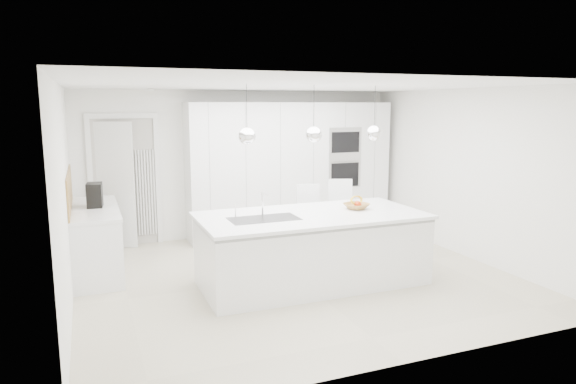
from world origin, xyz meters
name	(u,v)px	position (x,y,z in m)	size (l,w,h in m)	color
floor	(296,277)	(0.00, 0.00, 0.00)	(5.50, 5.50, 0.00)	beige
wall_back	(242,164)	(0.00, 2.50, 1.25)	(5.50, 5.50, 0.00)	white
wall_left	(65,198)	(-2.75, 0.00, 1.25)	(5.00, 5.00, 0.00)	white
ceiling	(297,85)	(0.00, 0.00, 2.50)	(5.50, 5.50, 0.00)	white
tall_cabinets	(291,169)	(0.80, 2.20, 1.15)	(3.60, 0.60, 2.30)	white
oven_stack	(345,158)	(1.70, 1.89, 1.35)	(0.62, 0.04, 1.05)	#A5A5A8
doorway_frame	(125,183)	(-1.95, 2.47, 1.02)	(1.11, 0.08, 2.13)	white
hallway_door	(109,186)	(-2.20, 2.42, 1.00)	(0.82, 0.04, 2.00)	white
radiator	(146,193)	(-1.63, 2.46, 0.85)	(0.32, 0.04, 1.40)	white
left_base_cabinets	(96,241)	(-2.45, 1.20, 0.43)	(0.60, 1.80, 0.86)	white
left_worktop	(94,209)	(-2.45, 1.20, 0.88)	(0.62, 1.82, 0.04)	white
oak_backsplash	(69,190)	(-2.74, 1.20, 1.15)	(0.02, 1.80, 0.50)	#AC813F
island_base	(313,251)	(0.10, -0.30, 0.43)	(2.80, 1.20, 0.86)	white
island_worktop	(311,215)	(0.10, -0.25, 0.88)	(2.84, 1.40, 0.04)	white
island_sink	(264,225)	(-0.55, -0.30, 0.82)	(0.84, 0.44, 0.18)	#3F3F42
island_tap	(262,203)	(-0.50, -0.10, 1.05)	(0.02, 0.02, 0.30)	white
pendant_left	(247,136)	(-0.75, -0.30, 1.90)	(0.20, 0.20, 0.20)	white
pendant_mid	(314,135)	(0.10, -0.30, 1.90)	(0.20, 0.20, 0.20)	white
pendant_right	(374,133)	(0.95, -0.30, 1.90)	(0.20, 0.20, 0.20)	white
fruit_bowl	(356,206)	(0.78, -0.19, 0.94)	(0.32, 0.32, 0.08)	#AC813F
espresso_machine	(95,195)	(-2.43, 1.25, 1.06)	(0.19, 0.30, 0.32)	black
bar_stool_left	(312,223)	(0.51, 0.64, 0.55)	(0.36, 0.50, 1.10)	white
bar_stool_right	(344,219)	(1.03, 0.63, 0.57)	(0.38, 0.53, 1.15)	white
apple_a	(357,204)	(0.76, -0.25, 0.97)	(0.09, 0.09, 0.09)	red
apple_b	(359,204)	(0.80, -0.22, 0.97)	(0.07, 0.07, 0.07)	red
banana_bunch	(356,200)	(0.77, -0.20, 1.02)	(0.23, 0.23, 0.03)	gold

